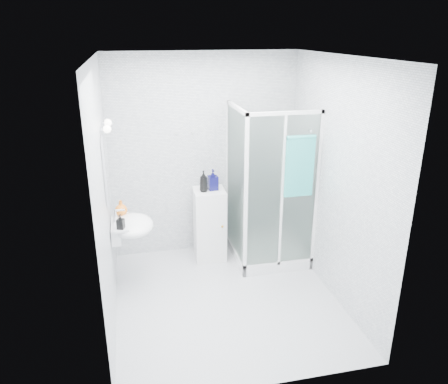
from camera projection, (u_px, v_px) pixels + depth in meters
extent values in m
cube|color=silver|center=(227.00, 190.00, 4.42)|extent=(2.40, 2.60, 2.60)
cube|color=silver|center=(226.00, 299.00, 4.87)|extent=(2.40, 2.60, 0.01)
cube|color=white|center=(227.00, 57.00, 3.97)|extent=(2.40, 2.60, 0.01)
cube|color=white|center=(267.00, 252.00, 5.78)|extent=(0.90, 0.90, 0.12)
cube|color=white|center=(237.00, 108.00, 5.02)|extent=(0.04, 0.90, 0.04)
cube|color=white|center=(286.00, 113.00, 4.72)|extent=(0.90, 0.04, 0.04)
cube|color=white|center=(246.00, 200.00, 4.97)|extent=(0.04, 0.04, 2.00)
cube|color=white|center=(236.00, 185.00, 5.35)|extent=(0.02, 0.82, 1.84)
cube|color=white|center=(282.00, 195.00, 5.04)|extent=(0.82, 0.02, 1.84)
cube|color=white|center=(282.00, 194.00, 5.05)|extent=(0.03, 0.04, 1.84)
cylinder|color=silver|center=(261.00, 150.00, 5.69)|extent=(0.02, 0.02, 1.00)
cylinder|color=silver|center=(263.00, 115.00, 5.50)|extent=(0.09, 0.05, 0.09)
cylinder|color=silver|center=(264.00, 171.00, 5.83)|extent=(0.12, 0.04, 0.12)
cylinder|color=silver|center=(310.00, 131.00, 4.81)|extent=(0.03, 0.05, 0.03)
cube|color=white|center=(116.00, 231.00, 4.79)|extent=(0.10, 0.40, 0.18)
ellipsoid|color=white|center=(133.00, 226.00, 4.81)|extent=(0.46, 0.56, 0.20)
cube|color=white|center=(121.00, 222.00, 4.77)|extent=(0.16, 0.50, 0.02)
cylinder|color=silver|center=(115.00, 216.00, 4.73)|extent=(0.04, 0.04, 0.16)
cylinder|color=silver|center=(119.00, 210.00, 4.71)|extent=(0.12, 0.02, 0.02)
cube|color=white|center=(106.00, 166.00, 4.52)|extent=(0.02, 0.60, 0.70)
cylinder|color=silver|center=(103.00, 129.00, 4.23)|extent=(0.05, 0.04, 0.04)
sphere|color=white|center=(107.00, 129.00, 4.24)|extent=(0.08, 0.08, 0.08)
cylinder|color=silver|center=(104.00, 123.00, 4.52)|extent=(0.05, 0.04, 0.04)
sphere|color=white|center=(108.00, 123.00, 4.53)|extent=(0.08, 0.08, 0.08)
cylinder|color=silver|center=(176.00, 134.00, 5.40)|extent=(0.02, 0.04, 0.02)
sphere|color=silver|center=(177.00, 134.00, 5.38)|extent=(0.03, 0.03, 0.03)
cylinder|color=silver|center=(192.00, 133.00, 5.44)|extent=(0.02, 0.04, 0.02)
sphere|color=silver|center=(193.00, 133.00, 5.42)|extent=(0.03, 0.03, 0.03)
cube|color=white|center=(210.00, 224.00, 5.63)|extent=(0.40, 0.40, 0.94)
cube|color=white|center=(212.00, 230.00, 5.46)|extent=(0.35, 0.02, 0.80)
sphere|color=#AF7618|center=(222.00, 227.00, 5.45)|extent=(0.03, 0.03, 0.03)
cube|color=teal|center=(299.00, 167.00, 4.92)|extent=(0.33, 0.04, 0.69)
cylinder|color=teal|center=(301.00, 137.00, 4.80)|extent=(0.33, 0.05, 0.05)
imported|color=black|center=(204.00, 181.00, 5.37)|extent=(0.13, 0.13, 0.27)
imported|color=#0A0A3F|center=(213.00, 180.00, 5.44)|extent=(0.13, 0.13, 0.26)
imported|color=orange|center=(121.00, 208.00, 4.89)|extent=(0.18, 0.18, 0.18)
imported|color=black|center=(121.00, 222.00, 4.56)|extent=(0.09, 0.09, 0.16)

